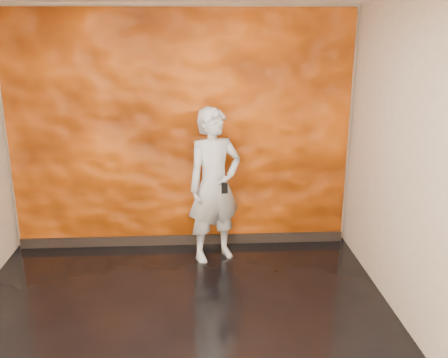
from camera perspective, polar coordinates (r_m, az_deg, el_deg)
room at (r=3.88m, az=-5.70°, el=-0.43°), size 4.02×4.02×2.81m
feature_wall at (r=5.78m, az=-4.96°, el=5.27°), size 3.90×0.06×2.75m
baseboard at (r=6.15m, az=-4.65°, el=-6.92°), size 3.90×0.04×0.12m
man at (r=5.51m, az=-1.10°, el=-0.76°), size 0.75×0.64×1.74m
phone at (r=5.28m, az=0.07°, el=-1.04°), size 0.07×0.02×0.12m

